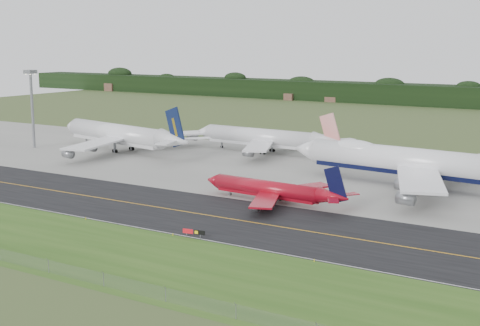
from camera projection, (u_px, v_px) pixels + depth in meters
name	position (u px, v px, depth m)	size (l,w,h in m)	color
ground	(234.00, 214.00, 146.74)	(600.00, 600.00, 0.00)	#334520
grass_verge	(129.00, 257.00, 117.28)	(400.00, 30.00, 0.01)	#2A4E17
taxiway	(224.00, 218.00, 143.37)	(400.00, 32.00, 0.02)	black
apron	(328.00, 175.00, 189.65)	(400.00, 78.00, 0.01)	gray
taxiway_centreline	(224.00, 218.00, 143.37)	(400.00, 0.40, 0.00)	orange
taxiway_edge_line	(181.00, 235.00, 130.32)	(400.00, 0.25, 0.00)	silver
perimeter_fence	(75.00, 273.00, 106.15)	(320.00, 0.10, 320.00)	slate
jet_ba_747	(418.00, 163.00, 172.33)	(76.21, 62.82, 19.15)	white
jet_red_737	(274.00, 190.00, 156.79)	(38.99, 31.73, 10.53)	maroon
jet_navy_gold	(123.00, 135.00, 228.94)	(66.49, 57.03, 17.25)	white
jet_star_tail	(267.00, 138.00, 225.73)	(57.41, 48.08, 15.16)	silver
floodlight_mast	(32.00, 94.00, 234.82)	(3.41, 3.41, 27.49)	slate
taxiway_sign	(194.00, 232.00, 128.86)	(4.60, 0.97, 1.55)	slate
edge_marker_left	(86.00, 218.00, 141.87)	(0.16, 0.16, 0.50)	yellow
edge_marker_center	(173.00, 235.00, 130.11)	(0.16, 0.16, 0.50)	yellow
edge_marker_right	(314.00, 260.00, 114.70)	(0.16, 0.16, 0.50)	yellow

